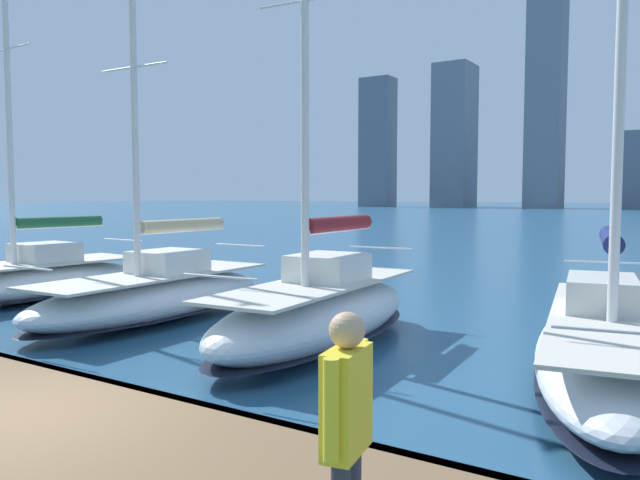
{
  "coord_description": "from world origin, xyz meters",
  "views": [
    {
      "loc": [
        -6.72,
        4.1,
        3.1
      ],
      "look_at": [
        0.14,
        -6.58,
        2.2
      ],
      "focal_mm": 35.0,
      "sensor_mm": 36.0,
      "label": 1
    }
  ],
  "objects_px": {
    "sailboat_maroon": "(319,310)",
    "person_yellow_shirt": "(347,419)",
    "sailboat_forest": "(33,278)",
    "sailboat_navy": "(610,341)",
    "sailboat_tan": "(156,293)"
  },
  "relations": [
    {
      "from": "sailboat_maroon",
      "to": "person_yellow_shirt",
      "type": "distance_m",
      "value": 8.74
    },
    {
      "from": "sailboat_maroon",
      "to": "sailboat_forest",
      "type": "bearing_deg",
      "value": -1.22
    },
    {
      "from": "sailboat_navy",
      "to": "person_yellow_shirt",
      "type": "bearing_deg",
      "value": 85.99
    },
    {
      "from": "sailboat_tan",
      "to": "sailboat_maroon",
      "type": "bearing_deg",
      "value": 178.27
    },
    {
      "from": "sailboat_navy",
      "to": "sailboat_maroon",
      "type": "height_order",
      "value": "sailboat_navy"
    },
    {
      "from": "sailboat_tan",
      "to": "sailboat_forest",
      "type": "relative_size",
      "value": 0.84
    },
    {
      "from": "sailboat_tan",
      "to": "person_yellow_shirt",
      "type": "xyz_separation_m",
      "value": [
        -9.78,
        7.36,
        0.99
      ]
    },
    {
      "from": "sailboat_maroon",
      "to": "sailboat_forest",
      "type": "height_order",
      "value": "sailboat_forest"
    },
    {
      "from": "sailboat_navy",
      "to": "sailboat_forest",
      "type": "height_order",
      "value": "sailboat_navy"
    },
    {
      "from": "sailboat_navy",
      "to": "sailboat_maroon",
      "type": "xyz_separation_m",
      "value": [
        5.4,
        0.45,
        0.05
      ]
    },
    {
      "from": "sailboat_navy",
      "to": "person_yellow_shirt",
      "type": "distance_m",
      "value": 7.73
    },
    {
      "from": "sailboat_forest",
      "to": "sailboat_navy",
      "type": "bearing_deg",
      "value": -179.16
    },
    {
      "from": "sailboat_maroon",
      "to": "person_yellow_shirt",
      "type": "bearing_deg",
      "value": 124.01
    },
    {
      "from": "sailboat_navy",
      "to": "sailboat_tan",
      "type": "height_order",
      "value": "sailboat_navy"
    },
    {
      "from": "sailboat_navy",
      "to": "person_yellow_shirt",
      "type": "height_order",
      "value": "sailboat_navy"
    }
  ]
}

